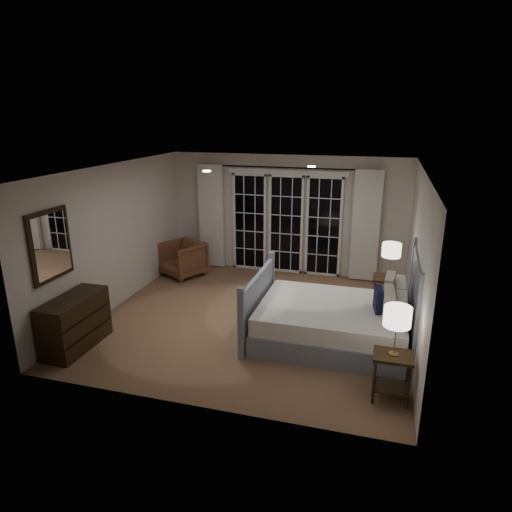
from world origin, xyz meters
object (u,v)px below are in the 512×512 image
(nightstand_right, at_px, (388,290))
(lamp_left, at_px, (397,317))
(dresser, at_px, (75,323))
(bed, at_px, (336,321))
(nightstand_left, at_px, (392,370))
(armchair, at_px, (183,259))
(lamp_right, at_px, (391,250))

(nightstand_right, distance_m, lamp_left, 2.58)
(dresser, bearing_deg, lamp_left, -0.86)
(bed, relative_size, nightstand_right, 3.51)
(nightstand_left, relative_size, lamp_left, 0.99)
(bed, distance_m, armchair, 4.01)
(bed, height_order, nightstand_right, bed)
(bed, xyz_separation_m, lamp_left, (0.81, -1.29, 0.75))
(nightstand_right, xyz_separation_m, lamp_right, (0.00, 0.00, 0.70))
(nightstand_right, xyz_separation_m, dresser, (-4.37, -2.43, -0.05))
(nightstand_right, bearing_deg, dresser, -150.92)
(nightstand_left, bearing_deg, dresser, 179.14)
(lamp_left, height_order, lamp_right, lamp_right)
(bed, distance_m, lamp_left, 1.69)
(nightstand_right, xyz_separation_m, armchair, (-4.17, 0.85, -0.08))
(armchair, height_order, dresser, dresser)
(nightstand_left, bearing_deg, nightstand_right, 91.70)
(nightstand_left, distance_m, nightstand_right, 2.50)
(lamp_left, xyz_separation_m, lamp_right, (-0.07, 2.50, 0.06))
(lamp_left, distance_m, lamp_right, 2.50)
(lamp_right, relative_size, armchair, 0.74)
(lamp_left, relative_size, armchair, 0.76)
(nightstand_left, xyz_separation_m, armchair, (-4.24, 3.35, -0.03))
(lamp_left, bearing_deg, nightstand_right, 91.70)
(bed, distance_m, lamp_right, 1.63)
(armchair, bearing_deg, nightstand_left, -10.28)
(lamp_left, bearing_deg, lamp_right, 91.70)
(lamp_right, height_order, dresser, lamp_right)
(bed, relative_size, nightstand_left, 3.92)
(nightstand_right, relative_size, lamp_left, 1.10)
(lamp_left, height_order, armchair, lamp_left)
(nightstand_right, relative_size, lamp_right, 1.12)
(lamp_right, bearing_deg, lamp_left, -88.30)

